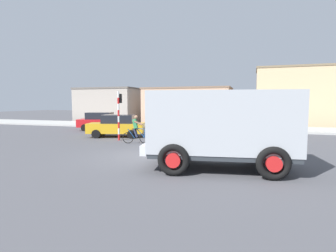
# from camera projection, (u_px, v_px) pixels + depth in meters

# --- Properties ---
(ground_plane) EXTENTS (120.00, 120.00, 0.00)m
(ground_plane) POSITION_uv_depth(u_px,v_px,m) (146.00, 156.00, 12.44)
(ground_plane) COLOR #4C4C51
(sidewalk_far) EXTENTS (80.00, 5.00, 0.16)m
(sidewalk_far) POSITION_uv_depth(u_px,v_px,m) (202.00, 127.00, 25.96)
(sidewalk_far) COLOR #ADADA8
(sidewalk_far) RESTS_ON ground
(truck_foreground) EXTENTS (5.72, 3.40, 2.90)m
(truck_foreground) POSITION_uv_depth(u_px,v_px,m) (220.00, 125.00, 9.91)
(truck_foreground) COLOR #B2B7BC
(truck_foreground) RESTS_ON ground
(cyclist) EXTENTS (1.69, 0.58, 1.72)m
(cyclist) POSITION_uv_depth(u_px,v_px,m) (136.00, 129.00, 16.15)
(cyclist) COLOR black
(cyclist) RESTS_ON ground
(traffic_light_pole) EXTENTS (0.24, 0.43, 3.20)m
(traffic_light_pole) POSITION_uv_depth(u_px,v_px,m) (119.00, 109.00, 17.47)
(traffic_light_pole) COLOR red
(traffic_light_pole) RESTS_ON ground
(car_red_near) EXTENTS (4.30, 2.63, 1.60)m
(car_red_near) POSITION_uv_depth(u_px,v_px,m) (101.00, 121.00, 23.88)
(car_red_near) COLOR red
(car_red_near) RESTS_ON ground
(car_white_mid) EXTENTS (4.32, 2.76, 1.60)m
(car_white_mid) POSITION_uv_depth(u_px,v_px,m) (117.00, 126.00, 19.29)
(car_white_mid) COLOR gold
(car_white_mid) RESTS_ON ground
(car_far_side) EXTENTS (4.30, 2.68, 1.60)m
(car_far_side) POSITION_uv_depth(u_px,v_px,m) (225.00, 124.00, 20.36)
(car_far_side) COLOR #B7B7BC
(car_far_side) RESTS_ON ground
(building_corner_left) EXTENTS (8.14, 6.85, 4.40)m
(building_corner_left) POSITION_uv_depth(u_px,v_px,m) (112.00, 104.00, 36.59)
(building_corner_left) COLOR #9E9389
(building_corner_left) RESTS_ON ground
(building_mid_block) EXTENTS (10.57, 5.27, 4.30)m
(building_mid_block) POSITION_uv_depth(u_px,v_px,m) (188.00, 105.00, 33.08)
(building_mid_block) COLOR tan
(building_mid_block) RESTS_ON ground
(building_corner_right) EXTENTS (8.45, 5.36, 6.26)m
(building_corner_right) POSITION_uv_depth(u_px,v_px,m) (296.00, 97.00, 29.27)
(building_corner_right) COLOR #D1B284
(building_corner_right) RESTS_ON ground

